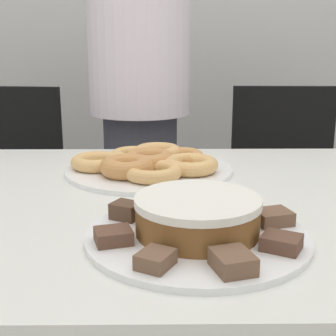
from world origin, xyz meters
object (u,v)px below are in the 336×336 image
object	(u,v)px
office_chair_left	(1,216)
frosted_cake	(197,215)
person_standing	(140,92)
office_chair_right	(286,214)
plate_cake	(197,236)
plate_donuts	(149,170)

from	to	relation	value
office_chair_left	frosted_cake	distance (m)	1.25
person_standing	office_chair_right	distance (m)	0.72
plate_cake	plate_donuts	bearing A→B (deg)	102.19
office_chair_right	plate_donuts	size ratio (longest dim) A/B	2.30
plate_cake	office_chair_left	bearing A→B (deg)	123.55
office_chair_right	plate_cake	world-z (taller)	office_chair_right
person_standing	frosted_cake	xyz separation A→B (m)	(0.13, -0.91, -0.09)
plate_cake	frosted_cake	xyz separation A→B (m)	(0.00, 0.00, 0.03)
office_chair_left	frosted_cake	bearing A→B (deg)	-48.20
person_standing	office_chair_left	distance (m)	0.71
person_standing	plate_cake	distance (m)	0.93
plate_cake	plate_donuts	xyz separation A→B (m)	(-0.08, 0.39, 0.00)
plate_donuts	frosted_cake	xyz separation A→B (m)	(0.08, -0.39, 0.03)
office_chair_right	frosted_cake	world-z (taller)	office_chair_right
plate_donuts	office_chair_left	bearing A→B (deg)	133.60
plate_donuts	frosted_cake	distance (m)	0.40
plate_cake	frosted_cake	distance (m)	0.03
plate_cake	frosted_cake	size ratio (longest dim) A/B	1.79
office_chair_left	office_chair_right	distance (m)	1.07
office_chair_right	plate_cake	xyz separation A→B (m)	(-0.41, -1.00, 0.34)
person_standing	plate_cake	bearing A→B (deg)	-81.96
plate_cake	office_chair_right	bearing A→B (deg)	67.49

